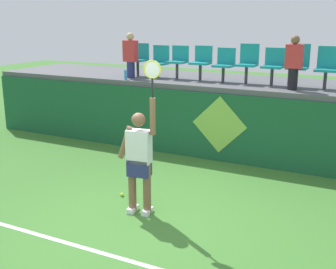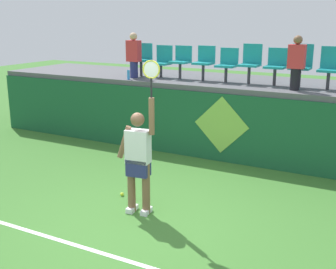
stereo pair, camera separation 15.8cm
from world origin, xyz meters
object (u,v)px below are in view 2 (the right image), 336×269
(stadium_chair_7, at_px, (301,64))
(spectator_0, at_px, (134,55))
(stadium_chair_3, at_px, (205,61))
(spectator_1, at_px, (296,62))
(tennis_player, at_px, (139,157))
(stadium_chair_5, at_px, (251,61))
(stadium_chair_2, at_px, (181,60))
(tennis_ball, at_px, (122,194))
(stadium_chair_0, at_px, (142,57))
(stadium_chair_6, at_px, (276,64))
(water_bottle, at_px, (128,75))
(stadium_chair_1, at_px, (162,60))
(stadium_chair_4, at_px, (227,63))
(stadium_chair_8, at_px, (330,66))

(stadium_chair_7, relative_size, spectator_0, 0.83)
(stadium_chair_3, relative_size, spectator_1, 0.73)
(tennis_player, relative_size, stadium_chair_5, 2.81)
(tennis_player, distance_m, stadium_chair_2, 4.43)
(tennis_ball, relative_size, stadium_chair_0, 0.08)
(stadium_chair_6, bearing_deg, spectator_1, -40.74)
(water_bottle, xyz_separation_m, stadium_chair_1, (0.52, 0.77, 0.31))
(water_bottle, relative_size, stadium_chair_0, 0.28)
(water_bottle, height_order, stadium_chair_6, stadium_chair_6)
(stadium_chair_6, bearing_deg, tennis_player, -104.49)
(stadium_chair_2, height_order, stadium_chair_5, stadium_chair_5)
(stadium_chair_5, relative_size, spectator_0, 0.80)
(tennis_ball, relative_size, spectator_0, 0.06)
(stadium_chair_4, xyz_separation_m, spectator_0, (-2.32, -0.41, 0.13))
(water_bottle, relative_size, stadium_chair_1, 0.29)
(stadium_chair_4, height_order, spectator_1, spectator_1)
(stadium_chair_2, bearing_deg, stadium_chair_1, 179.20)
(stadium_chair_6, height_order, stadium_chair_8, stadium_chair_8)
(stadium_chair_1, bearing_deg, stadium_chair_2, -0.80)
(tennis_player, height_order, stadium_chair_7, stadium_chair_7)
(stadium_chair_7, bearing_deg, stadium_chair_1, -179.92)
(water_bottle, distance_m, stadium_chair_2, 1.35)
(tennis_player, relative_size, stadium_chair_1, 3.16)
(tennis_ball, distance_m, stadium_chair_6, 4.53)
(stadium_chair_1, distance_m, stadium_chair_8, 4.02)
(stadium_chair_0, relative_size, stadium_chair_5, 0.93)
(tennis_player, xyz_separation_m, spectator_0, (-2.41, 3.67, 1.27))
(water_bottle, height_order, stadium_chair_5, stadium_chair_5)
(stadium_chair_8, bearing_deg, stadium_chair_4, -179.78)
(water_bottle, distance_m, stadium_chair_4, 2.41)
(stadium_chair_4, bearing_deg, tennis_player, -88.73)
(stadium_chair_5, relative_size, stadium_chair_7, 0.97)
(tennis_player, bearing_deg, stadium_chair_0, 120.60)
(tennis_player, relative_size, spectator_0, 2.26)
(stadium_chair_1, relative_size, stadium_chair_2, 0.99)
(stadium_chair_2, relative_size, stadium_chair_5, 0.90)
(stadium_chair_0, relative_size, stadium_chair_4, 1.06)
(stadium_chair_4, relative_size, stadium_chair_5, 0.88)
(stadium_chair_4, distance_m, stadium_chair_6, 1.15)
(stadium_chair_1, relative_size, stadium_chair_4, 1.01)
(tennis_ball, bearing_deg, stadium_chair_6, 65.10)
(water_bottle, bearing_deg, tennis_player, -54.67)
(stadium_chair_4, distance_m, stadium_chair_8, 2.28)
(stadium_chair_2, bearing_deg, stadium_chair_6, 0.06)
(stadium_chair_7, bearing_deg, water_bottle, -168.91)
(stadium_chair_5, bearing_deg, stadium_chair_4, -179.38)
(stadium_chair_3, distance_m, stadium_chair_5, 1.14)
(water_bottle, height_order, stadium_chair_8, stadium_chair_8)
(stadium_chair_6, bearing_deg, stadium_chair_7, 1.06)
(tennis_ball, relative_size, spectator_1, 0.06)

